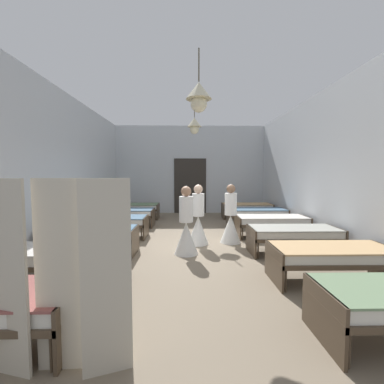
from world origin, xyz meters
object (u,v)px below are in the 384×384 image
at_px(bed_left_row_2, 91,234).
at_px(nurse_mid_aisle, 198,223).
at_px(nurse_near_aisle, 186,230).
at_px(bed_left_row_1, 56,256).
at_px(bed_right_row_4, 257,213).
at_px(bed_left_row_3, 112,222).
at_px(bed_right_row_1, 332,255).
at_px(bed_right_row_5, 247,207).
at_px(bed_right_row_2, 294,233).
at_px(bed_left_row_4, 125,213).
at_px(bed_right_row_3, 271,221).
at_px(bed_left_row_5, 134,207).
at_px(nurse_far_aisle, 231,222).
at_px(privacy_screen, 58,277).

height_order(bed_left_row_2, nurse_mid_aisle, nurse_mid_aisle).
height_order(bed_left_row_2, nurse_near_aisle, nurse_near_aisle).
distance_m(bed_left_row_1, bed_right_row_4, 6.28).
bearing_deg(bed_left_row_3, bed_right_row_1, -34.48).
distance_m(bed_right_row_5, nurse_near_aisle, 5.07).
height_order(bed_right_row_2, bed_left_row_4, same).
bearing_deg(bed_left_row_4, bed_left_row_3, -90.00).
distance_m(bed_left_row_1, bed_right_row_2, 4.62).
bearing_deg(nurse_near_aisle, bed_left_row_4, -116.46).
bearing_deg(bed_right_row_3, bed_left_row_5, 145.52).
bearing_deg(bed_left_row_3, bed_right_row_2, -18.95).
height_order(bed_right_row_3, bed_right_row_5, same).
relative_size(bed_right_row_5, nurse_far_aisle, 1.28).
bearing_deg(bed_right_row_3, nurse_far_aisle, -155.04).
xyz_separation_m(nurse_mid_aisle, nurse_far_aisle, (0.82, 0.13, 0.00)).
distance_m(bed_right_row_3, nurse_near_aisle, 2.78).
height_order(nurse_near_aisle, nurse_far_aisle, same).
xyz_separation_m(bed_left_row_2, bed_left_row_5, (0.00, 4.50, 0.00)).
bearing_deg(bed_left_row_5, bed_left_row_4, -90.00).
xyz_separation_m(bed_right_row_5, nurse_far_aisle, (-1.22, -3.57, 0.09)).
distance_m(bed_left_row_2, bed_right_row_4, 5.30).
bearing_deg(bed_left_row_3, bed_left_row_1, -90.00).
bearing_deg(bed_left_row_3, bed_left_row_5, 90.00).
xyz_separation_m(bed_left_row_1, bed_right_row_3, (4.37, 3.00, 0.00)).
relative_size(bed_left_row_1, bed_left_row_5, 1.00).
height_order(bed_left_row_4, bed_left_row_5, same).
xyz_separation_m(bed_left_row_2, nurse_mid_aisle, (2.33, 0.80, 0.09)).
height_order(nurse_mid_aisle, nurse_far_aisle, same).
distance_m(bed_right_row_1, bed_left_row_3, 5.30).
bearing_deg(bed_right_row_5, bed_left_row_3, -145.52).
distance_m(nurse_near_aisle, privacy_screen, 3.55).
height_order(bed_right_row_3, bed_left_row_4, same).
xyz_separation_m(bed_left_row_4, nurse_near_aisle, (2.03, -3.00, 0.09)).
bearing_deg(bed_left_row_1, bed_left_row_5, 90.00).
relative_size(bed_left_row_3, nurse_far_aisle, 1.28).
distance_m(bed_left_row_4, bed_left_row_5, 1.50).
relative_size(bed_left_row_3, bed_right_row_5, 1.00).
xyz_separation_m(bed_right_row_3, nurse_mid_aisle, (-2.05, -0.70, 0.09)).
bearing_deg(bed_left_row_5, bed_right_row_4, -18.95).
bearing_deg(nurse_near_aisle, bed_right_row_1, 86.61).
bearing_deg(bed_left_row_1, nurse_far_aisle, 37.69).
xyz_separation_m(bed_left_row_1, nurse_mid_aisle, (2.33, 2.30, 0.09)).
bearing_deg(bed_left_row_4, bed_left_row_5, 90.00).
bearing_deg(privacy_screen, bed_left_row_1, 115.17).
bearing_deg(privacy_screen, bed_left_row_4, 96.58).
relative_size(bed_right_row_1, bed_left_row_2, 1.00).
bearing_deg(bed_left_row_2, bed_left_row_5, 90.00).
xyz_separation_m(bed_left_row_1, bed_right_row_2, (4.37, 1.50, 0.00)).
bearing_deg(nurse_near_aisle, bed_left_row_5, -126.29).
bearing_deg(nurse_far_aisle, bed_left_row_3, 107.72).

